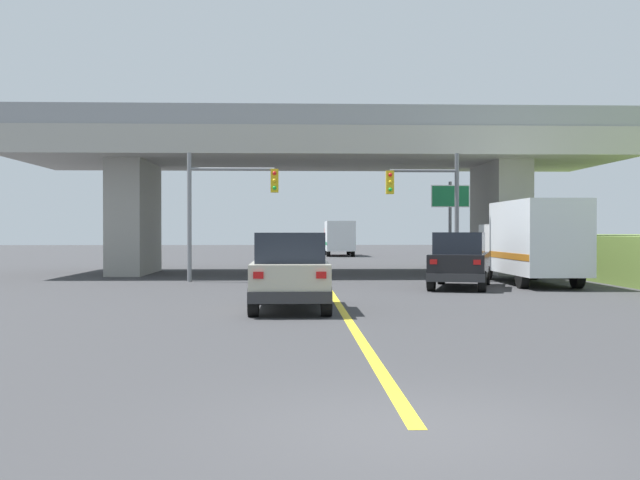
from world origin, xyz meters
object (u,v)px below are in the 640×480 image
highway_sign (450,206)px  traffic_signal_nearside (432,201)px  traffic_signal_farside (221,199)px  suv_lead (290,271)px  suv_crossing (460,260)px  box_truck (532,241)px  semi_truck_distant (339,237)px

highway_sign → traffic_signal_nearside: bearing=-114.2°
traffic_signal_farside → highway_sign: size_ratio=1.22×
suv_lead → suv_crossing: size_ratio=0.87×
suv_lead → traffic_signal_nearside: size_ratio=0.85×
traffic_signal_nearside → highway_sign: bearing=65.8°
traffic_signal_farside → highway_sign: (10.07, 3.09, -0.19)m
suv_crossing → box_truck: size_ratio=0.69×
suv_crossing → semi_truck_distant: bearing=109.9°
suv_crossing → highway_sign: bearing=97.7°
highway_sign → semi_truck_distant: size_ratio=0.62×
traffic_signal_farside → semi_truck_distant: 33.78m
traffic_signal_nearside → semi_truck_distant: 33.16m
suv_crossing → box_truck: (3.18, 1.71, 0.66)m
box_truck → highway_sign: size_ratio=1.71×
suv_lead → suv_crossing: bearing=50.8°
box_truck → suv_lead: bearing=-135.3°
traffic_signal_farside → highway_sign: traffic_signal_farside is taller
suv_lead → traffic_signal_nearside: traffic_signal_nearside is taller
traffic_signal_farside → highway_sign: 10.54m
suv_crossing → highway_sign: highway_sign is taller
suv_crossing → traffic_signal_nearside: size_ratio=0.97×
box_truck → highway_sign: highway_sign is taller
suv_crossing → traffic_signal_farside: bearing=173.0°
box_truck → traffic_signal_nearside: bearing=148.3°
traffic_signal_farside → semi_truck_distant: size_ratio=0.76×
box_truck → highway_sign: 5.88m
suv_crossing → semi_truck_distant: (-2.13, 36.93, 0.54)m
suv_crossing → highway_sign: 7.41m
semi_truck_distant → suv_crossing: bearing=-86.7°
traffic_signal_nearside → semi_truck_distant: (-1.82, 33.06, -1.78)m
suv_lead → box_truck: box_truck is taller
box_truck → traffic_signal_farside: size_ratio=1.40×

